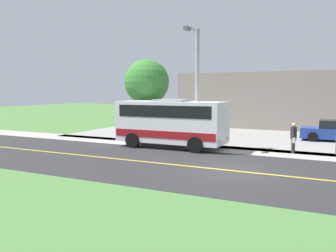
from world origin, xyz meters
TOP-DOWN VIEW (x-y plane):
  - ground_plane at (0.00, 0.00)m, footprint 120.00×120.00m
  - road_surface at (0.00, 0.00)m, footprint 8.00×100.00m
  - sidewalk at (-5.20, 0.00)m, footprint 2.40×100.00m
  - parking_lot_surface at (-12.40, 3.00)m, footprint 14.00×36.00m
  - road_centre_line at (0.00, 0.00)m, footprint 0.16×100.00m
  - shuttle_bus_front at (-4.54, -4.89)m, footprint 2.72×6.63m
  - pedestrian_with_bags at (-5.58, 2.01)m, footprint 0.72×0.34m
  - street_light_pole at (-4.86, -3.43)m, footprint 1.97×0.24m
  - parked_car_near at (-11.63, 4.14)m, footprint 2.08×4.43m
  - tree_curbside at (-7.40, -8.20)m, footprint 3.21×3.21m
  - commercial_building at (-21.40, -0.58)m, footprint 10.00×18.45m

SIDE VIEW (x-z plane):
  - ground_plane at x=0.00m, z-range 0.00..0.00m
  - sidewalk at x=-5.20m, z-range 0.00..0.01m
  - parking_lot_surface at x=-12.40m, z-range 0.00..0.01m
  - road_surface at x=0.00m, z-range 0.00..0.01m
  - road_centre_line at x=0.00m, z-range 0.01..0.01m
  - parked_car_near at x=-11.63m, z-range -0.04..1.41m
  - pedestrian_with_bags at x=-5.58m, z-range 0.06..1.74m
  - shuttle_bus_front at x=-4.54m, z-range 0.14..3.05m
  - commercial_building at x=-21.40m, z-range 0.00..5.08m
  - street_light_pole at x=-4.86m, z-range 0.40..7.44m
  - tree_curbside at x=-7.40m, z-range 1.19..6.84m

